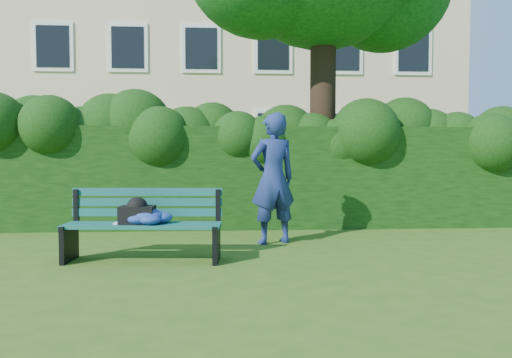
{
  "coord_description": "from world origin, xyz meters",
  "views": [
    {
      "loc": [
        -0.49,
        -6.84,
        1.34
      ],
      "look_at": [
        0.0,
        0.6,
        0.95
      ],
      "focal_mm": 35.0,
      "sensor_mm": 36.0,
      "label": 1
    }
  ],
  "objects": [
    {
      "name": "hedge",
      "position": [
        0.0,
        2.2,
        0.9
      ],
      "size": [
        10.0,
        1.0,
        1.8
      ],
      "color": "black",
      "rests_on": "ground"
    },
    {
      "name": "apartment_building",
      "position": [
        -0.0,
        13.99,
        6.0
      ],
      "size": [
        16.0,
        8.08,
        12.0
      ],
      "color": "beige",
      "rests_on": "ground"
    },
    {
      "name": "park_bench",
      "position": [
        -1.48,
        -0.62,
        0.5
      ],
      "size": [
        1.96,
        0.7,
        0.89
      ],
      "rotation": [
        0.0,
        0.0,
        -0.07
      ],
      "color": "#0D4241",
      "rests_on": "ground"
    },
    {
      "name": "ground",
      "position": [
        0.0,
        0.0,
        0.0
      ],
      "size": [
        80.0,
        80.0,
        0.0
      ],
      "primitive_type": "plane",
      "color": "#355818",
      "rests_on": "ground"
    },
    {
      "name": "man_reading",
      "position": [
        0.24,
        0.48,
        0.96
      ],
      "size": [
        0.81,
        0.66,
        1.93
      ],
      "primitive_type": "imported",
      "rotation": [
        0.0,
        0.0,
        3.47
      ],
      "color": "navy",
      "rests_on": "ground"
    }
  ]
}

